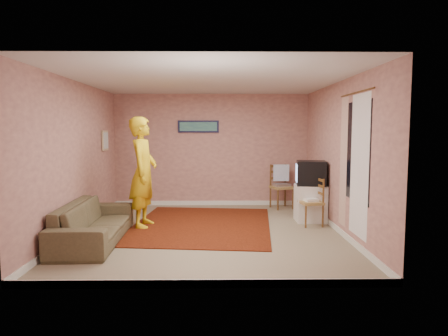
{
  "coord_description": "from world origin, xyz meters",
  "views": [
    {
      "loc": [
        0.18,
        -6.83,
        1.77
      ],
      "look_at": [
        0.27,
        0.6,
        1.06
      ],
      "focal_mm": 32.0,
      "sensor_mm": 36.0,
      "label": 1
    }
  ],
  "objects_px": {
    "tv_cabinet": "(310,203)",
    "sofa": "(94,222)",
    "crt_tv": "(311,173)",
    "person": "(143,172)",
    "chair_b": "(311,197)",
    "chair_a": "(282,182)"
  },
  "relations": [
    {
      "from": "sofa",
      "to": "crt_tv",
      "type": "bearing_deg",
      "value": -71.42
    },
    {
      "from": "chair_a",
      "to": "tv_cabinet",
      "type": "bearing_deg",
      "value": -94.54
    },
    {
      "from": "crt_tv",
      "to": "person",
      "type": "distance_m",
      "value": 3.17
    },
    {
      "from": "chair_a",
      "to": "person",
      "type": "height_order",
      "value": "person"
    },
    {
      "from": "tv_cabinet",
      "to": "chair_b",
      "type": "relative_size",
      "value": 1.47
    },
    {
      "from": "tv_cabinet",
      "to": "crt_tv",
      "type": "distance_m",
      "value": 0.59
    },
    {
      "from": "chair_b",
      "to": "person",
      "type": "relative_size",
      "value": 0.24
    },
    {
      "from": "tv_cabinet",
      "to": "person",
      "type": "relative_size",
      "value": 0.35
    },
    {
      "from": "tv_cabinet",
      "to": "sofa",
      "type": "bearing_deg",
      "value": -159.53
    },
    {
      "from": "crt_tv",
      "to": "chair_b",
      "type": "distance_m",
      "value": 0.53
    },
    {
      "from": "sofa",
      "to": "person",
      "type": "xyz_separation_m",
      "value": [
        0.6,
        1.03,
        0.69
      ]
    },
    {
      "from": "tv_cabinet",
      "to": "crt_tv",
      "type": "height_order",
      "value": "crt_tv"
    },
    {
      "from": "tv_cabinet",
      "to": "crt_tv",
      "type": "xyz_separation_m",
      "value": [
        -0.01,
        0.0,
        0.59
      ]
    },
    {
      "from": "sofa",
      "to": "person",
      "type": "distance_m",
      "value": 1.37
    },
    {
      "from": "tv_cabinet",
      "to": "chair_a",
      "type": "relative_size",
      "value": 1.26
    },
    {
      "from": "chair_b",
      "to": "sofa",
      "type": "relative_size",
      "value": 0.22
    },
    {
      "from": "chair_a",
      "to": "chair_b",
      "type": "bearing_deg",
      "value": -99.69
    },
    {
      "from": "tv_cabinet",
      "to": "sofa",
      "type": "relative_size",
      "value": 0.33
    },
    {
      "from": "chair_b",
      "to": "crt_tv",
      "type": "bearing_deg",
      "value": 161.81
    },
    {
      "from": "crt_tv",
      "to": "chair_a",
      "type": "distance_m",
      "value": 1.39
    },
    {
      "from": "person",
      "to": "crt_tv",
      "type": "bearing_deg",
      "value": -78.75
    },
    {
      "from": "tv_cabinet",
      "to": "person",
      "type": "bearing_deg",
      "value": -173.28
    }
  ]
}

